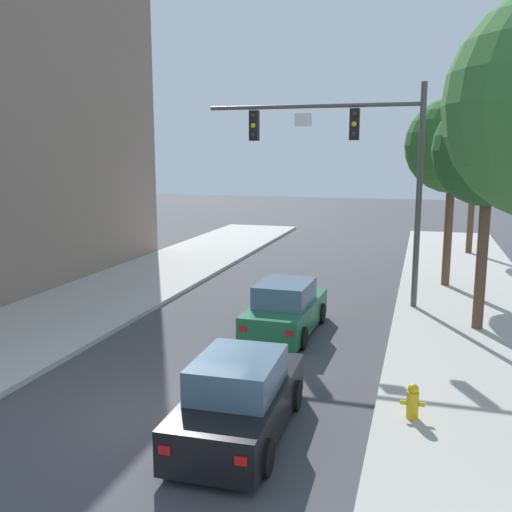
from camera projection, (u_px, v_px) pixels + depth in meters
name	position (u px, v px, depth m)	size (l,w,h in m)	color
ground_plane	(174.00, 415.00, 11.86)	(120.00, 120.00, 0.00)	#424247
traffic_signal_mast	(355.00, 153.00, 19.44)	(7.47, 0.38, 7.50)	#514C47
car_lead_green	(286.00, 310.00, 17.20)	(1.92, 4.28, 1.60)	#1E663D
car_following_black	(240.00, 399.00, 10.95)	(1.91, 4.28, 1.60)	black
fire_hydrant	(413.00, 401.00, 11.36)	(0.48, 0.24, 0.72)	gold
street_tree_second	(489.00, 152.00, 16.38)	(3.23, 3.23, 6.90)	brown
street_tree_third	(453.00, 146.00, 22.03)	(3.68, 3.68, 7.35)	brown
street_tree_farthest	(475.00, 159.00, 29.56)	(2.97, 2.97, 6.48)	brown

